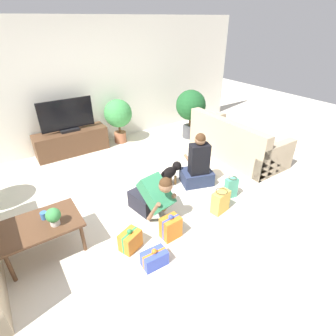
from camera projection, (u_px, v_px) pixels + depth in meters
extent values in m
plane|color=beige|center=(142.00, 201.00, 4.19)|extent=(16.00, 16.00, 0.00)
cube|color=white|center=(77.00, 87.00, 5.43)|extent=(8.40, 0.06, 2.60)
cube|color=tan|center=(237.00, 146.00, 5.46)|extent=(0.93, 1.97, 0.42)
cube|color=tan|center=(227.00, 131.00, 5.07)|extent=(0.20, 1.97, 0.42)
cube|color=tan|center=(275.00, 159.00, 4.77)|extent=(0.93, 0.16, 0.60)
cube|color=tan|center=(208.00, 129.00, 6.06)|extent=(0.93, 0.16, 0.60)
cube|color=red|center=(234.00, 132.00, 5.20)|extent=(0.18, 0.34, 0.32)
cube|color=brown|center=(40.00, 225.00, 3.08)|extent=(0.92, 0.62, 0.03)
cylinder|color=brown|center=(10.00, 268.00, 2.82)|extent=(0.04, 0.04, 0.41)
cylinder|color=brown|center=(83.00, 238.00, 3.20)|extent=(0.04, 0.04, 0.41)
cylinder|color=brown|center=(5.00, 239.00, 3.18)|extent=(0.04, 0.04, 0.41)
cylinder|color=brown|center=(71.00, 215.00, 3.57)|extent=(0.04, 0.04, 0.41)
cube|color=brown|center=(72.00, 142.00, 5.56)|extent=(1.47, 0.45, 0.50)
cube|color=black|center=(70.00, 130.00, 5.42)|extent=(0.37, 0.20, 0.05)
cube|color=black|center=(66.00, 114.00, 5.26)|extent=(1.07, 0.03, 0.61)
cylinder|color=#A36042|center=(120.00, 137.00, 6.11)|extent=(0.27, 0.27, 0.24)
cylinder|color=brown|center=(120.00, 128.00, 6.01)|extent=(0.05, 0.05, 0.19)
sphere|color=#3D8E47|center=(118.00, 113.00, 5.83)|extent=(0.62, 0.62, 0.62)
cylinder|color=#4C4C51|center=(190.00, 131.00, 6.35)|extent=(0.35, 0.35, 0.29)
cylinder|color=brown|center=(190.00, 122.00, 6.23)|extent=(0.06, 0.06, 0.21)
sphere|color=#1E5628|center=(191.00, 105.00, 6.03)|extent=(0.69, 0.69, 0.69)
cube|color=#23232D|center=(144.00, 201.00, 3.95)|extent=(0.36, 0.48, 0.28)
cube|color=#338456|center=(156.00, 193.00, 3.61)|extent=(0.40, 0.55, 0.47)
sphere|color=#8E6647|center=(166.00, 186.00, 3.39)|extent=(0.19, 0.19, 0.19)
sphere|color=#472D19|center=(166.00, 184.00, 3.37)|extent=(0.17, 0.17, 0.17)
cylinder|color=#8E6647|center=(154.00, 212.00, 3.56)|extent=(0.11, 0.28, 0.42)
cylinder|color=#8E6647|center=(169.00, 203.00, 3.73)|extent=(0.11, 0.28, 0.42)
cube|color=#283351|center=(197.00, 177.00, 4.59)|extent=(0.62, 0.55, 0.24)
cube|color=black|center=(199.00, 159.00, 4.35)|extent=(0.37, 0.29, 0.53)
sphere|color=#8E6647|center=(200.00, 140.00, 4.18)|extent=(0.18, 0.18, 0.18)
sphere|color=#472D19|center=(201.00, 138.00, 4.16)|extent=(0.17, 0.17, 0.17)
cylinder|color=#8E6647|center=(201.00, 157.00, 4.59)|extent=(0.14, 0.26, 0.06)
cylinder|color=#8E6647|center=(188.00, 159.00, 4.53)|extent=(0.14, 0.26, 0.06)
ellipsoid|color=black|center=(169.00, 173.00, 4.44)|extent=(0.37, 0.25, 0.19)
sphere|color=black|center=(177.00, 166.00, 4.56)|extent=(0.16, 0.16, 0.16)
sphere|color=olive|center=(179.00, 165.00, 4.61)|extent=(0.07, 0.07, 0.07)
cylinder|color=black|center=(161.00, 175.00, 4.30)|extent=(0.11, 0.06, 0.12)
cylinder|color=olive|center=(175.00, 180.00, 4.57)|extent=(0.04, 0.04, 0.16)
cylinder|color=olive|center=(171.00, 178.00, 4.63)|extent=(0.04, 0.04, 0.16)
cylinder|color=olive|center=(167.00, 185.00, 4.43)|extent=(0.04, 0.04, 0.16)
cylinder|color=olive|center=(163.00, 183.00, 4.49)|extent=(0.04, 0.04, 0.16)
cube|color=orange|center=(171.00, 227.00, 3.43)|extent=(0.26, 0.20, 0.31)
cube|color=#3D51BC|center=(171.00, 227.00, 3.43)|extent=(0.26, 0.04, 0.31)
sphere|color=#3D51BC|center=(171.00, 217.00, 3.35)|extent=(0.06, 0.06, 0.06)
cube|color=orange|center=(130.00, 240.00, 3.28)|extent=(0.32, 0.27, 0.25)
cube|color=#2D934C|center=(130.00, 240.00, 3.28)|extent=(0.26, 0.13, 0.25)
sphere|color=#2D934C|center=(129.00, 231.00, 3.20)|extent=(0.07, 0.07, 0.07)
cube|color=#3D51BC|center=(154.00, 258.00, 3.07)|extent=(0.30, 0.19, 0.19)
cube|color=orange|center=(154.00, 258.00, 3.07)|extent=(0.30, 0.04, 0.19)
sphere|color=orange|center=(154.00, 251.00, 3.01)|extent=(0.06, 0.06, 0.06)
cube|color=#4CA384|center=(231.00, 188.00, 4.20)|extent=(0.21, 0.14, 0.34)
torus|color=#4C3823|center=(233.00, 178.00, 4.10)|extent=(0.15, 0.15, 0.01)
cube|color=#E5B74C|center=(220.00, 202.00, 3.88)|extent=(0.30, 0.19, 0.34)
torus|color=#4C3823|center=(222.00, 191.00, 3.79)|extent=(0.20, 0.20, 0.01)
cylinder|color=#386BAD|center=(44.00, 215.00, 3.14)|extent=(0.08, 0.08, 0.09)
torus|color=#386BAD|center=(48.00, 214.00, 3.16)|extent=(0.06, 0.01, 0.06)
cylinder|color=beige|center=(55.00, 222.00, 3.05)|extent=(0.11, 0.11, 0.07)
sphere|color=#3D8E47|center=(53.00, 215.00, 3.00)|extent=(0.17, 0.17, 0.17)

